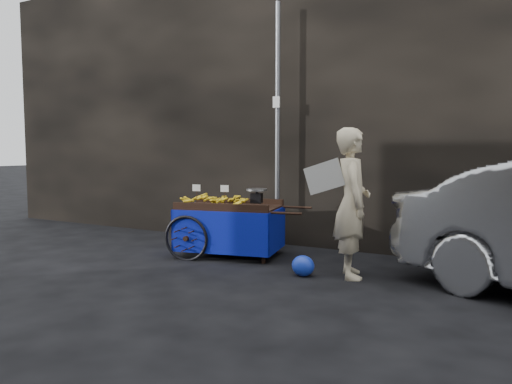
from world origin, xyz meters
The scene contains 6 objects.
ground centered at (0.00, 0.00, 0.00)m, with size 80.00×80.00×0.00m, color black.
building_wall centered at (0.39, 2.60, 2.50)m, with size 13.50×2.00×5.00m.
street_pole centered at (0.30, 1.30, 2.01)m, with size 0.12×0.10×4.00m.
banana_cart centered at (-0.11, 0.38, 0.69)m, with size 2.20×1.32×1.12m.
vendor centered at (1.98, 0.06, 0.96)m, with size 1.01×0.83×1.91m.
plastic_bag centered at (1.44, -0.22, 0.14)m, with size 0.30×0.24×0.27m, color #1A37C9.
Camera 1 is at (3.99, -6.06, 1.65)m, focal length 35.00 mm.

